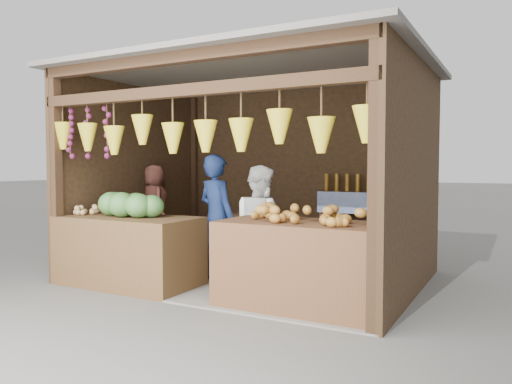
% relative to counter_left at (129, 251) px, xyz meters
% --- Properties ---
extents(ground, '(80.00, 80.00, 0.00)m').
position_rel_counter_left_xyz_m(ground, '(1.14, 1.08, -0.41)').
color(ground, '#514F49').
rests_on(ground, ground).
extents(stall_structure, '(4.30, 3.30, 2.66)m').
position_rel_counter_left_xyz_m(stall_structure, '(1.10, 1.03, 1.25)').
color(stall_structure, slate).
rests_on(stall_structure, ground).
extents(back_shelf, '(1.25, 0.32, 1.32)m').
position_rel_counter_left_xyz_m(back_shelf, '(2.19, 2.36, 0.46)').
color(back_shelf, '#382314').
rests_on(back_shelf, ground).
extents(counter_left, '(1.71, 0.85, 0.83)m').
position_rel_counter_left_xyz_m(counter_left, '(0.00, 0.00, 0.00)').
color(counter_left, '#4A3218').
rests_on(counter_left, ground).
extents(counter_right, '(1.63, 0.85, 0.88)m').
position_rel_counter_left_xyz_m(counter_right, '(2.21, 0.07, 0.02)').
color(counter_right, '#52311B').
rests_on(counter_right, ground).
extents(stool, '(0.35, 0.35, 0.33)m').
position_rel_counter_left_xyz_m(stool, '(-0.55, 1.15, -0.25)').
color(stool, black).
rests_on(stool, ground).
extents(man_standing, '(0.67, 0.54, 1.58)m').
position_rel_counter_left_xyz_m(man_standing, '(0.85, 0.64, 0.37)').
color(man_standing, '#132048').
rests_on(man_standing, ground).
extents(woman_standing, '(0.86, 0.78, 1.44)m').
position_rel_counter_left_xyz_m(woman_standing, '(1.45, 0.65, 0.31)').
color(woman_standing, white).
rests_on(woman_standing, ground).
extents(vendor_seated, '(0.66, 0.60, 1.13)m').
position_rel_counter_left_xyz_m(vendor_seated, '(-0.55, 1.15, 0.47)').
color(vendor_seated, '#542B21').
rests_on(vendor_seated, stool).
extents(melon_pile, '(1.00, 0.50, 0.32)m').
position_rel_counter_left_xyz_m(melon_pile, '(-0.01, 0.04, 0.57)').
color(melon_pile, '#165419').
rests_on(melon_pile, counter_left).
extents(tanfruit_pile, '(0.34, 0.40, 0.13)m').
position_rel_counter_left_xyz_m(tanfruit_pile, '(-0.60, -0.01, 0.48)').
color(tanfruit_pile, tan).
rests_on(tanfruit_pile, counter_left).
extents(mango_pile, '(1.40, 0.64, 0.22)m').
position_rel_counter_left_xyz_m(mango_pile, '(2.26, 0.07, 0.57)').
color(mango_pile, '#CD411B').
rests_on(mango_pile, counter_right).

